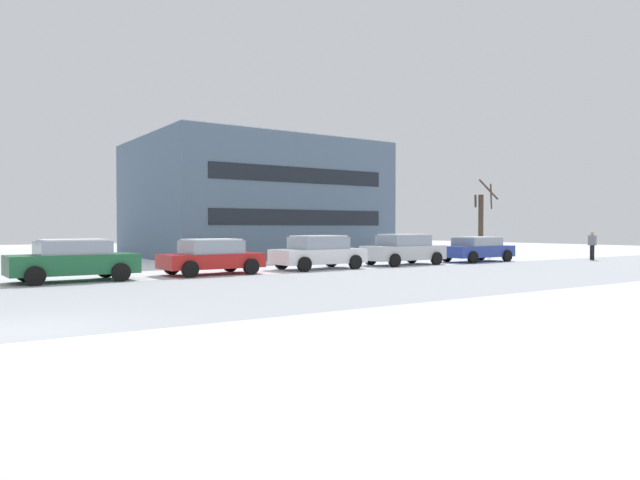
{
  "coord_description": "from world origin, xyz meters",
  "views": [
    {
      "loc": [
        -1.38,
        -11.71,
        1.88
      ],
      "look_at": [
        10.73,
        6.05,
        1.42
      ],
      "focal_mm": 33.09,
      "sensor_mm": 36.0,
      "label": 1
    }
  ],
  "objects_px": {
    "parked_car_red": "(211,256)",
    "parked_car_white": "(319,252)",
    "parked_car_green": "(73,260)",
    "parked_car_silver": "(404,249)",
    "parked_car_blue": "(477,249)",
    "pedestrian_crossing": "(592,243)"
  },
  "relations": [
    {
      "from": "parked_car_green",
      "to": "pedestrian_crossing",
      "type": "bearing_deg",
      "value": -5.16
    },
    {
      "from": "parked_car_white",
      "to": "parked_car_green",
      "type": "bearing_deg",
      "value": -178.97
    },
    {
      "from": "parked_car_green",
      "to": "parked_car_silver",
      "type": "bearing_deg",
      "value": 1.03
    },
    {
      "from": "parked_car_red",
      "to": "parked_car_blue",
      "type": "height_order",
      "value": "parked_car_red"
    },
    {
      "from": "parked_car_silver",
      "to": "parked_car_white",
      "type": "bearing_deg",
      "value": -178.97
    },
    {
      "from": "parked_car_red",
      "to": "parked_car_white",
      "type": "height_order",
      "value": "parked_car_white"
    },
    {
      "from": "parked_car_green",
      "to": "parked_car_blue",
      "type": "bearing_deg",
      "value": 0.25
    },
    {
      "from": "parked_car_green",
      "to": "parked_car_white",
      "type": "bearing_deg",
      "value": 1.03
    },
    {
      "from": "parked_car_red",
      "to": "parked_car_white",
      "type": "relative_size",
      "value": 0.93
    },
    {
      "from": "parked_car_green",
      "to": "pedestrian_crossing",
      "type": "height_order",
      "value": "pedestrian_crossing"
    },
    {
      "from": "pedestrian_crossing",
      "to": "parked_car_green",
      "type": "bearing_deg",
      "value": 174.84
    },
    {
      "from": "parked_car_silver",
      "to": "parked_car_green",
      "type": "bearing_deg",
      "value": -178.97
    },
    {
      "from": "parked_car_green",
      "to": "parked_car_silver",
      "type": "relative_size",
      "value": 0.96
    },
    {
      "from": "parked_car_red",
      "to": "parked_car_blue",
      "type": "bearing_deg",
      "value": -0.05
    },
    {
      "from": "parked_car_green",
      "to": "parked_car_silver",
      "type": "height_order",
      "value": "parked_car_silver"
    },
    {
      "from": "parked_car_blue",
      "to": "pedestrian_crossing",
      "type": "bearing_deg",
      "value": -20.78
    },
    {
      "from": "parked_car_blue",
      "to": "pedestrian_crossing",
      "type": "distance_m",
      "value": 7.31
    },
    {
      "from": "parked_car_blue",
      "to": "parked_car_green",
      "type": "bearing_deg",
      "value": -179.75
    },
    {
      "from": "parked_car_blue",
      "to": "parked_car_silver",
      "type": "bearing_deg",
      "value": 177.9
    },
    {
      "from": "parked_car_white",
      "to": "parked_car_blue",
      "type": "xyz_separation_m",
      "value": [
        10.44,
        -0.1,
        -0.06
      ]
    },
    {
      "from": "parked_car_blue",
      "to": "parked_car_red",
      "type": "bearing_deg",
      "value": 179.95
    },
    {
      "from": "parked_car_green",
      "to": "parked_car_silver",
      "type": "xyz_separation_m",
      "value": [
        15.66,
        0.28,
        0.03
      ]
    }
  ]
}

